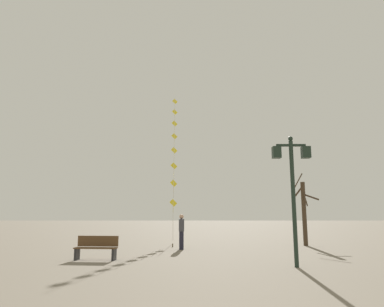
% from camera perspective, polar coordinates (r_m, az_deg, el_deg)
% --- Properties ---
extents(ground_plane, '(160.00, 160.00, 0.00)m').
position_cam_1_polar(ground_plane, '(23.00, 1.49, -14.22)').
color(ground_plane, '#756B5B').
extents(twin_lantern_lamp_post, '(1.29, 0.28, 4.37)m').
position_cam_1_polar(twin_lantern_lamp_post, '(12.34, 16.13, -3.35)').
color(twin_lantern_lamp_post, '#1E2D23').
rests_on(twin_lantern_lamp_post, ground_plane).
extents(kite_train, '(0.85, 9.49, 11.47)m').
position_cam_1_polar(kite_train, '(24.59, -2.94, 0.49)').
color(kite_train, brown).
rests_on(kite_train, ground_plane).
extents(kite_flyer, '(0.28, 0.62, 1.71)m').
position_cam_1_polar(kite_flyer, '(17.63, -1.75, -12.56)').
color(kite_flyer, '#1E1E2D').
rests_on(kite_flyer, ground_plane).
extents(bare_tree, '(1.54, 1.74, 4.03)m').
position_cam_1_polar(bare_tree, '(20.77, 17.89, -8.91)').
color(bare_tree, '#423323').
rests_on(bare_tree, ground_plane).
extents(park_bench, '(1.63, 0.57, 0.89)m').
position_cam_1_polar(park_bench, '(14.15, -15.41, -14.69)').
color(park_bench, brown).
rests_on(park_bench, ground_plane).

